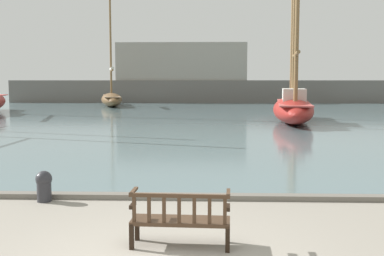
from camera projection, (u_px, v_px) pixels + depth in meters
The scene contains 7 objects.
harbor_water at pixel (202, 105), 50.83m from camera, with size 100.00×80.00×0.08m, color slate.
quay_edge_kerb at pixel (176, 196), 10.91m from camera, with size 40.00×0.30×0.12m, color slate.
park_bench at pixel (180, 218), 7.77m from camera, with size 1.62×0.60×0.92m.
sailboat_mid_port at pixel (293, 105), 29.24m from camera, with size 3.63×10.18×13.34m.
sailboat_outer_port at pixel (112, 98), 47.22m from camera, with size 3.98×10.09×10.60m.
mooring_bollard at pixel (44, 185), 10.67m from camera, with size 0.36×0.36×0.69m.
far_breakwater at pixel (196, 82), 54.32m from camera, with size 43.55×2.40×6.78m.
Camera 1 is at (0.74, -6.83, 2.71)m, focal length 45.00 mm.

